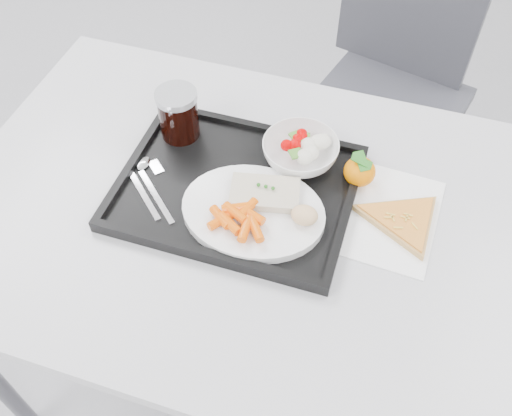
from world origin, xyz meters
The scene contains 14 objects.
table centered at (0.00, 0.30, 0.68)m, with size 1.20×0.80×0.75m.
chair centered at (0.17, 1.10, 0.54)m, with size 0.51×0.51×0.93m.
tray centered at (-0.06, 0.33, 0.76)m, with size 0.45×0.35×0.03m.
dinner_plate centered at (0.00, 0.28, 0.77)m, with size 0.27×0.27×0.02m.
fish_fillet centered at (0.01, 0.31, 0.79)m, with size 0.14×0.10×0.02m.
bread_roll centered at (0.09, 0.28, 0.80)m, with size 0.05×0.04×0.03m.
salad_bowl centered at (0.04, 0.44, 0.79)m, with size 0.15×0.15×0.05m.
cola_glass centered at (-0.21, 0.44, 0.82)m, with size 0.08×0.08×0.11m.
cutlery centered at (-0.22, 0.29, 0.77)m, with size 0.15×0.15×0.01m.
napkin centered at (0.20, 0.36, 0.75)m, with size 0.26×0.25×0.00m.
tangerine centered at (0.17, 0.43, 0.79)m, with size 0.07×0.07×0.07m.
pizza_slice centered at (0.27, 0.35, 0.76)m, with size 0.21×0.21×0.02m.
carrot_pile centered at (-0.02, 0.24, 0.80)m, with size 0.12×0.10×0.03m.
salad_contents centered at (0.05, 0.45, 0.80)m, with size 0.09×0.09×0.03m.
Camera 1 is at (0.20, -0.34, 1.60)m, focal length 40.00 mm.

